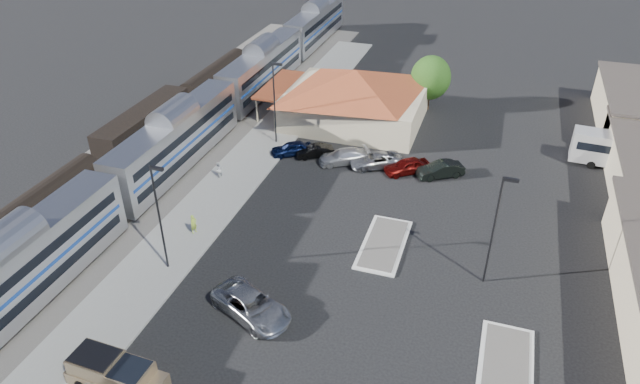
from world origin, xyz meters
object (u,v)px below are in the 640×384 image
(station_depot, at_px, (355,96))
(pickup_truck, at_px, (117,374))
(suv, at_px, (251,305))
(coach_bus, at_px, (631,152))

(station_depot, relative_size, pickup_truck, 3.05)
(suv, xyz_separation_m, coach_bus, (26.86, 30.14, 1.13))
(pickup_truck, height_order, suv, pickup_truck)
(station_depot, xyz_separation_m, pickup_truck, (-3.44, -40.58, -2.16))
(suv, relative_size, coach_bus, 0.57)
(suv, height_order, coach_bus, coach_bus)
(station_depot, xyz_separation_m, suv, (1.70, -32.59, -2.27))
(suv, bearing_deg, pickup_truck, 171.85)
(pickup_truck, bearing_deg, station_depot, -2.93)
(coach_bus, bearing_deg, suv, 141.89)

